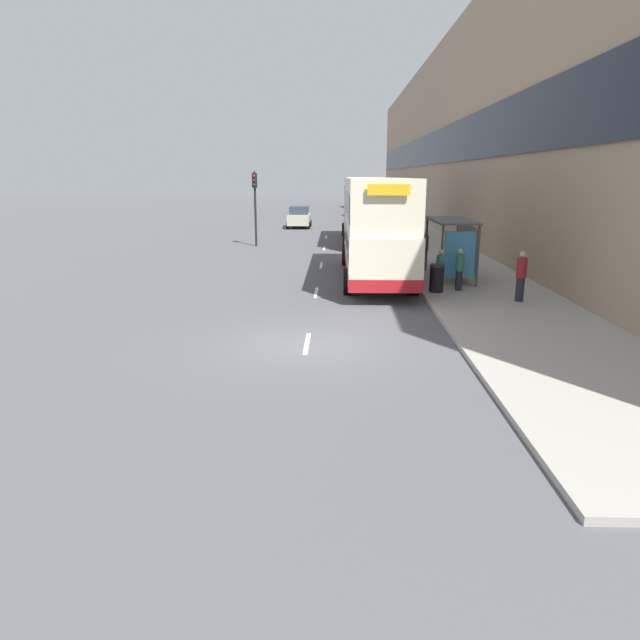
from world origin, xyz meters
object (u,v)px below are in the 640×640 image
object	(u,v)px
double_decker_bus_near	(376,226)
car_1	(351,201)
pedestrian_1	(459,269)
litter_bin	(437,278)
car_2	(299,217)
double_decker_bus_ahead	(364,208)
car_0	(356,208)
bus_shelter	(456,238)
pedestrian_at_shelter	(521,276)
traffic_light_far_kerb	(255,196)
pedestrian_3	(425,249)
pedestrian_2	(440,270)

from	to	relation	value
double_decker_bus_near	car_1	xyz separation A→B (m)	(0.30, 59.03, -1.40)
pedestrian_1	litter_bin	distance (m)	0.99
car_1	car_2	size ratio (longest dim) A/B	1.11
double_decker_bus_ahead	car_0	bearing A→B (deg)	89.26
car_0	double_decker_bus_near	bearing A→B (deg)	-90.63
bus_shelter	double_decker_bus_near	bearing A→B (deg)	165.61
car_2	pedestrian_at_shelter	bearing A→B (deg)	107.55
traffic_light_far_kerb	pedestrian_3	bearing A→B (deg)	-44.11
double_decker_bus_ahead	pedestrian_1	distance (m)	17.79
car_1	pedestrian_1	bearing A→B (deg)	-87.54
car_1	car_2	xyz separation A→B (m)	(-5.28, -33.63, 0.02)
car_1	pedestrian_at_shelter	world-z (taller)	pedestrian_at_shelter
double_decker_bus_ahead	pedestrian_2	distance (m)	17.86
car_1	double_decker_bus_near	bearing A→B (deg)	-90.29
traffic_light_far_kerb	bus_shelter	bearing A→B (deg)	-51.00
double_decker_bus_near	pedestrian_1	xyz separation A→B (m)	(2.98, -3.28, -1.34)
pedestrian_1	pedestrian_3	world-z (taller)	pedestrian_3
pedestrian_1	pedestrian_2	world-z (taller)	same
double_decker_bus_ahead	car_2	distance (m)	12.35
pedestrian_1	pedestrian_3	bearing A→B (deg)	94.35
traffic_light_far_kerb	car_2	bearing A→B (deg)	82.14
bus_shelter	double_decker_bus_near	world-z (taller)	double_decker_bus_near
car_1	pedestrian_at_shelter	xyz separation A→B (m)	(4.39, -64.23, 0.15)
car_0	car_1	size ratio (longest dim) A/B	0.99
car_1	litter_bin	world-z (taller)	car_1
bus_shelter	double_decker_bus_near	size ratio (longest dim) A/B	0.37
pedestrian_2	traffic_light_far_kerb	xyz separation A→B (m)	(-9.09, 15.17, 2.20)
double_decker_bus_ahead	car_0	world-z (taller)	double_decker_bus_ahead
car_0	pedestrian_2	xyz separation A→B (m)	(1.77, -44.00, 0.05)
pedestrian_1	litter_bin	world-z (taller)	pedestrian_1
pedestrian_2	double_decker_bus_ahead	bearing A→B (deg)	96.81
pedestrian_at_shelter	litter_bin	xyz separation A→B (m)	(-2.61, 1.61, -0.36)
bus_shelter	double_decker_bus_ahead	size ratio (longest dim) A/B	0.38
pedestrian_2	car_1	bearing A→B (deg)	91.76
pedestrian_2	car_0	bearing A→B (deg)	92.31
double_decker_bus_ahead	pedestrian_2	xyz separation A→B (m)	(2.11, -17.68, -1.34)
pedestrian_1	pedestrian_3	size ratio (longest dim) A/B	0.94
pedestrian_3	car_2	bearing A→B (deg)	108.25
double_decker_bus_near	litter_bin	world-z (taller)	double_decker_bus_near
car_2	pedestrian_2	size ratio (longest dim) A/B	2.63
pedestrian_at_shelter	pedestrian_1	world-z (taller)	pedestrian_at_shelter
car_2	traffic_light_far_kerb	size ratio (longest dim) A/B	0.89
car_2	pedestrian_3	xyz separation A→B (m)	(7.52, -22.80, 0.10)
pedestrian_at_shelter	litter_bin	distance (m)	3.09
car_2	pedestrian_1	distance (m)	29.76
car_0	bus_shelter	bearing A→B (deg)	-86.06
traffic_light_far_kerb	pedestrian_at_shelter	bearing A→B (deg)	-55.63
car_2	traffic_light_far_kerb	xyz separation A→B (m)	(-1.89, -13.68, 2.24)
double_decker_bus_ahead	traffic_light_far_kerb	world-z (taller)	traffic_light_far_kerb
double_decker_bus_ahead	car_2	size ratio (longest dim) A/B	2.68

